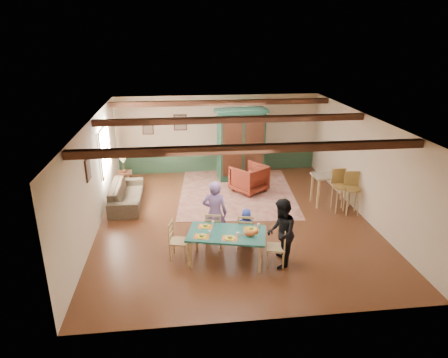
{
  "coord_description": "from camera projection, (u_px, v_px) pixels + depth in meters",
  "views": [
    {
      "loc": [
        -1.38,
        -9.55,
        4.71
      ],
      "look_at": [
        -0.26,
        0.02,
        1.15
      ],
      "focal_mm": 32.0,
      "sensor_mm": 36.0,
      "label": 1
    }
  ],
  "objects": [
    {
      "name": "floor",
      "position": [
        234.0,
        219.0,
        10.68
      ],
      "size": [
        8.0,
        8.0,
        0.0
      ],
      "primitive_type": "plane",
      "color": "#4A2414",
      "rests_on": "ground"
    },
    {
      "name": "wall_back",
      "position": [
        218.0,
        134.0,
        13.94
      ],
      "size": [
        7.0,
        0.02,
        2.7
      ],
      "primitive_type": "cube",
      "color": "beige",
      "rests_on": "floor"
    },
    {
      "name": "wall_left",
      "position": [
        94.0,
        177.0,
        9.83
      ],
      "size": [
        0.02,
        8.0,
        2.7
      ],
      "primitive_type": "cube",
      "color": "beige",
      "rests_on": "floor"
    },
    {
      "name": "wall_right",
      "position": [
        364.0,
        166.0,
        10.59
      ],
      "size": [
        0.02,
        8.0,
        2.7
      ],
      "primitive_type": "cube",
      "color": "beige",
      "rests_on": "floor"
    },
    {
      "name": "ceiling",
      "position": [
        235.0,
        119.0,
        9.74
      ],
      "size": [
        7.0,
        8.0,
        0.02
      ],
      "primitive_type": "cube",
      "color": "beige",
      "rests_on": "wall_back"
    },
    {
      "name": "wainscot_back",
      "position": [
        218.0,
        159.0,
        14.23
      ],
      "size": [
        6.95,
        0.03,
        0.9
      ],
      "primitive_type": "cube",
      "color": "#223E2A",
      "rests_on": "floor"
    },
    {
      "name": "ceiling_beam_front",
      "position": [
        252.0,
        149.0,
        7.63
      ],
      "size": [
        6.95,
        0.16,
        0.16
      ],
      "primitive_type": "cube",
      "color": "#32180E",
      "rests_on": "ceiling"
    },
    {
      "name": "ceiling_beam_mid",
      "position": [
        232.0,
        120.0,
        10.15
      ],
      "size": [
        6.95,
        0.16,
        0.16
      ],
      "primitive_type": "cube",
      "color": "#32180E",
      "rests_on": "ceiling"
    },
    {
      "name": "ceiling_beam_back",
      "position": [
        221.0,
        103.0,
        12.57
      ],
      "size": [
        6.95,
        0.16,
        0.16
      ],
      "primitive_type": "cube",
      "color": "#32180E",
      "rests_on": "ceiling"
    },
    {
      "name": "window_left",
      "position": [
        105.0,
        150.0,
        11.35
      ],
      "size": [
        0.06,
        1.6,
        1.3
      ],
      "primitive_type": null,
      "color": "white",
      "rests_on": "wall_left"
    },
    {
      "name": "picture_left_wall",
      "position": [
        88.0,
        169.0,
        9.13
      ],
      "size": [
        0.04,
        0.42,
        0.52
      ],
      "primitive_type": null,
      "color": "gray",
      "rests_on": "wall_left"
    },
    {
      "name": "picture_back_a",
      "position": [
        180.0,
        122.0,
        13.61
      ],
      "size": [
        0.45,
        0.04,
        0.55
      ],
      "primitive_type": null,
      "color": "gray",
      "rests_on": "wall_back"
    },
    {
      "name": "picture_back_b",
      "position": [
        148.0,
        128.0,
        13.54
      ],
      "size": [
        0.38,
        0.04,
        0.48
      ],
      "primitive_type": null,
      "color": "gray",
      "rests_on": "wall_back"
    },
    {
      "name": "dining_table",
      "position": [
        227.0,
        247.0,
        8.61
      ],
      "size": [
        1.82,
        1.28,
        0.69
      ],
      "primitive_type": null,
      "rotation": [
        0.0,
        0.0,
        -0.24
      ],
      "color": "#1C584E",
      "rests_on": "floor"
    },
    {
      "name": "dining_chair_far_left",
      "position": [
        214.0,
        228.0,
        9.23
      ],
      "size": [
        0.47,
        0.48,
        0.87
      ],
      "primitive_type": null,
      "rotation": [
        0.0,
        0.0,
        2.9
      ],
      "color": "tan",
      "rests_on": "floor"
    },
    {
      "name": "dining_chair_far_right",
      "position": [
        246.0,
        230.0,
        9.15
      ],
      "size": [
        0.47,
        0.48,
        0.87
      ],
      "primitive_type": null,
      "rotation": [
        0.0,
        0.0,
        2.9
      ],
      "color": "tan",
      "rests_on": "floor"
    },
    {
      "name": "dining_chair_end_left",
      "position": [
        179.0,
        240.0,
        8.7
      ],
      "size": [
        0.48,
        0.47,
        0.87
      ],
      "primitive_type": null,
      "rotation": [
        0.0,
        0.0,
        1.33
      ],
      "color": "tan",
      "rests_on": "floor"
    },
    {
      "name": "dining_chair_end_right",
      "position": [
        276.0,
        246.0,
        8.46
      ],
      "size": [
        0.48,
        0.47,
        0.87
      ],
      "primitive_type": null,
      "rotation": [
        0.0,
        0.0,
        -1.81
      ],
      "color": "tan",
      "rests_on": "floor"
    },
    {
      "name": "person_man",
      "position": [
        215.0,
        213.0,
        9.18
      ],
      "size": [
        0.65,
        0.5,
        1.58
      ],
      "primitive_type": "imported",
      "rotation": [
        0.0,
        0.0,
        2.9
      ],
      "color": "#7D5C9E",
      "rests_on": "floor"
    },
    {
      "name": "person_woman",
      "position": [
        281.0,
        233.0,
        8.33
      ],
      "size": [
        0.73,
        0.85,
        1.51
      ],
      "primitive_type": "imported",
      "rotation": [
        0.0,
        0.0,
        -1.81
      ],
      "color": "black",
      "rests_on": "floor"
    },
    {
      "name": "person_child",
      "position": [
        246.0,
        228.0,
        9.21
      ],
      "size": [
        0.51,
        0.39,
        0.92
      ],
      "primitive_type": "imported",
      "rotation": [
        0.0,
        0.0,
        2.9
      ],
      "color": "#293DA7",
      "rests_on": "floor"
    },
    {
      "name": "cat",
      "position": [
        250.0,
        233.0,
        8.32
      ],
      "size": [
        0.35,
        0.2,
        0.16
      ],
      "primitive_type": null,
      "rotation": [
        0.0,
        0.0,
        -0.24
      ],
      "color": "#DA5B26",
      "rests_on": "dining_table"
    },
    {
      "name": "place_setting_near_left",
      "position": [
        202.0,
        234.0,
        8.32
      ],
      "size": [
        0.42,
        0.35,
        0.11
      ],
      "primitive_type": null,
      "rotation": [
        0.0,
        0.0,
        -0.24
      ],
      "color": "gold",
      "rests_on": "dining_table"
    },
    {
      "name": "place_setting_near_center",
      "position": [
        230.0,
        236.0,
        8.25
      ],
      "size": [
        0.42,
        0.35,
        0.11
      ],
      "primitive_type": null,
      "rotation": [
        0.0,
        0.0,
        -0.24
      ],
      "color": "gold",
      "rests_on": "dining_table"
    },
    {
      "name": "place_setting_far_left",
      "position": [
        205.0,
        225.0,
        8.74
      ],
      "size": [
        0.42,
        0.35,
        0.11
      ],
      "primitive_type": null,
      "rotation": [
        0.0,
        0.0,
        -0.24
      ],
      "color": "gold",
      "rests_on": "dining_table"
    },
    {
      "name": "place_setting_far_right",
      "position": [
        251.0,
        227.0,
        8.63
      ],
      "size": [
        0.42,
        0.35,
        0.11
      ],
      "primitive_type": null,
      "rotation": [
        0.0,
        0.0,
        -0.24
      ],
      "color": "gold",
      "rests_on": "dining_table"
    },
    {
      "name": "area_rug",
      "position": [
        237.0,
        192.0,
        12.46
      ],
      "size": [
        3.81,
        4.4,
        0.01
      ],
      "primitive_type": "cube",
      "rotation": [
        0.0,
        0.0,
        -0.09
      ],
      "color": "beige",
      "rests_on": "floor"
    },
    {
      "name": "armoire",
      "position": [
        241.0,
        145.0,
        13.26
      ],
      "size": [
        1.75,
        0.87,
        2.37
      ],
      "primitive_type": "cube",
      "rotation": [
        0.0,
        0.0,
        0.12
      ],
      "color": "#153628",
      "rests_on": "floor"
    },
    {
      "name": "armchair",
      "position": [
        249.0,
        178.0,
        12.39
      ],
      "size": [
        1.3,
        1.31,
        0.86
      ],
      "primitive_type": "imported",
      "rotation": [
        0.0,
        0.0,
        -2.51
      ],
      "color": "#4C150F",
      "rests_on": "floor"
    },
    {
      "name": "sofa",
      "position": [
        127.0,
        194.0,
        11.49
      ],
      "size": [
        0.85,
        2.15,
        0.63
      ],
      "primitive_type": "imported",
      "rotation": [
        0.0,
        0.0,
        1.57
      ],
      "color": "#3D3326",
      "rests_on": "floor"
    },
    {
      "name": "end_table",
      "position": [
        125.0,
        180.0,
        12.67
      ],
      "size": [
        0.48,
        0.48,
        0.55
      ],
      "primitive_type": null,
      "rotation": [
        0.0,
        0.0,
        0.07
      ],
      "color": "#32180E",
      "rests_on": "floor"
    },
    {
      "name": "table_lamp",
      "position": [
        123.0,
        164.0,
        12.49
      ],
      "size": [
        0.31,
        0.31,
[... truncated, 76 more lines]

